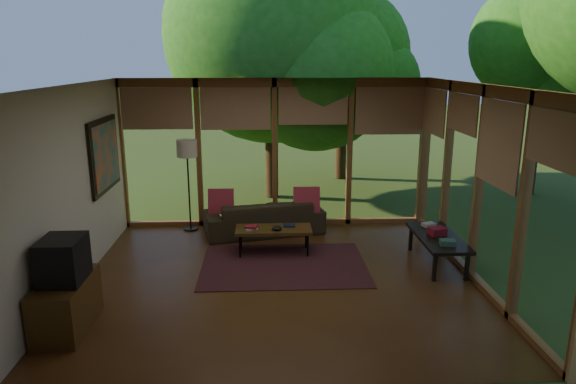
{
  "coord_description": "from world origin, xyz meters",
  "views": [
    {
      "loc": [
        -0.18,
        -6.71,
        3.03
      ],
      "look_at": [
        0.16,
        0.7,
        1.09
      ],
      "focal_mm": 32.0,
      "sensor_mm": 36.0,
      "label": 1
    }
  ],
  "objects_px": {
    "sofa": "(264,217)",
    "television": "(63,260)",
    "side_console": "(438,239)",
    "coffee_table": "(274,230)",
    "media_cabinet": "(66,305)",
    "floor_lamp": "(187,154)"
  },
  "relations": [
    {
      "from": "side_console",
      "to": "sofa",
      "type": "bearing_deg",
      "value": 149.09
    },
    {
      "from": "floor_lamp",
      "to": "television",
      "type": "bearing_deg",
      "value": -104.41
    },
    {
      "from": "floor_lamp",
      "to": "coffee_table",
      "type": "xyz_separation_m",
      "value": [
        1.49,
        -1.25,
        -1.01
      ]
    },
    {
      "from": "coffee_table",
      "to": "side_console",
      "type": "xyz_separation_m",
      "value": [
        2.46,
        -0.56,
        0.02
      ]
    },
    {
      "from": "media_cabinet",
      "to": "side_console",
      "type": "relative_size",
      "value": 0.71
    },
    {
      "from": "television",
      "to": "floor_lamp",
      "type": "distance_m",
      "value": 3.67
    },
    {
      "from": "floor_lamp",
      "to": "coffee_table",
      "type": "relative_size",
      "value": 1.38
    },
    {
      "from": "sofa",
      "to": "television",
      "type": "height_order",
      "value": "television"
    },
    {
      "from": "television",
      "to": "sofa",
      "type": "bearing_deg",
      "value": 55.44
    },
    {
      "from": "media_cabinet",
      "to": "coffee_table",
      "type": "bearing_deg",
      "value": 43.05
    },
    {
      "from": "television",
      "to": "media_cabinet",
      "type": "bearing_deg",
      "value": 180.0
    },
    {
      "from": "sofa",
      "to": "floor_lamp",
      "type": "xyz_separation_m",
      "value": [
        -1.34,
        0.25,
        1.1
      ]
    },
    {
      "from": "sofa",
      "to": "television",
      "type": "relative_size",
      "value": 3.76
    },
    {
      "from": "floor_lamp",
      "to": "coffee_table",
      "type": "distance_m",
      "value": 2.2
    },
    {
      "from": "sofa",
      "to": "side_console",
      "type": "bearing_deg",
      "value": 136.45
    },
    {
      "from": "side_console",
      "to": "coffee_table",
      "type": "bearing_deg",
      "value": 167.23
    },
    {
      "from": "sofa",
      "to": "media_cabinet",
      "type": "distance_m",
      "value": 3.97
    },
    {
      "from": "media_cabinet",
      "to": "floor_lamp",
      "type": "bearing_deg",
      "value": 75.28
    },
    {
      "from": "sofa",
      "to": "television",
      "type": "bearing_deg",
      "value": 42.81
    },
    {
      "from": "sofa",
      "to": "media_cabinet",
      "type": "relative_size",
      "value": 2.07
    },
    {
      "from": "media_cabinet",
      "to": "floor_lamp",
      "type": "relative_size",
      "value": 0.61
    },
    {
      "from": "media_cabinet",
      "to": "coffee_table",
      "type": "relative_size",
      "value": 0.83
    }
  ]
}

